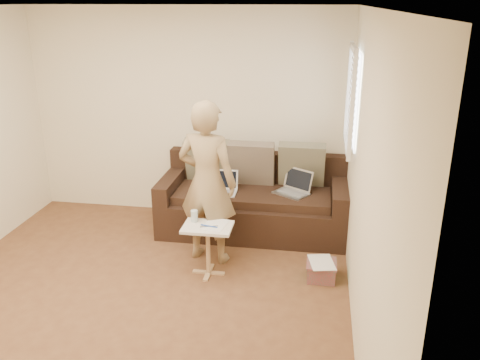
{
  "coord_description": "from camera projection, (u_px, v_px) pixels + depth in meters",
  "views": [
    {
      "loc": [
        1.61,
        -3.7,
        2.66
      ],
      "look_at": [
        0.8,
        1.4,
        0.78
      ],
      "focal_mm": 37.3,
      "sensor_mm": 36.0,
      "label": 1
    }
  ],
  "objects": [
    {
      "name": "floor",
      "position": [
        130.0,
        306.0,
        4.58
      ],
      "size": [
        4.5,
        4.5,
        0.0
      ],
      "primitive_type": "plane",
      "color": "brown",
      "rests_on": "ground"
    },
    {
      "name": "ceiling",
      "position": [
        104.0,
        8.0,
        3.69
      ],
      "size": [
        4.5,
        4.5,
        0.0
      ],
      "primitive_type": "plane",
      "rotation": [
        3.14,
        0.0,
        0.0
      ],
      "color": "white",
      "rests_on": "wall_back"
    },
    {
      "name": "wall_back",
      "position": [
        188.0,
        115.0,
        6.23
      ],
      "size": [
        4.0,
        0.0,
        4.0
      ],
      "primitive_type": "plane",
      "rotation": [
        1.57,
        0.0,
        0.0
      ],
      "color": "beige",
      "rests_on": "ground"
    },
    {
      "name": "wall_right",
      "position": [
        365.0,
        186.0,
        3.84
      ],
      "size": [
        0.0,
        4.5,
        4.5
      ],
      "primitive_type": "plane",
      "rotation": [
        1.57,
        0.0,
        -1.57
      ],
      "color": "beige",
      "rests_on": "ground"
    },
    {
      "name": "window_blinds",
      "position": [
        352.0,
        99.0,
        5.1
      ],
      "size": [
        0.12,
        0.88,
        1.08
      ],
      "primitive_type": null,
      "color": "white",
      "rests_on": "wall_right"
    },
    {
      "name": "sofa",
      "position": [
        253.0,
        198.0,
        5.95
      ],
      "size": [
        2.2,
        0.95,
        0.85
      ],
      "primitive_type": null,
      "color": "black",
      "rests_on": "ground"
    },
    {
      "name": "pillow_left",
      "position": [
        208.0,
        160.0,
        6.14
      ],
      "size": [
        0.55,
        0.29,
        0.57
      ],
      "primitive_type": null,
      "rotation": [
        0.28,
        0.0,
        0.0
      ],
      "color": "#66614B",
      "rests_on": "sofa"
    },
    {
      "name": "pillow_mid",
      "position": [
        251.0,
        164.0,
        6.01
      ],
      "size": [
        0.55,
        0.27,
        0.57
      ],
      "primitive_type": null,
      "rotation": [
        0.24,
        0.0,
        0.0
      ],
      "color": "brown",
      "rests_on": "sofa"
    },
    {
      "name": "pillow_right",
      "position": [
        302.0,
        165.0,
        5.97
      ],
      "size": [
        0.55,
        0.28,
        0.57
      ],
      "primitive_type": null,
      "rotation": [
        0.26,
        0.0,
        0.0
      ],
      "color": "#66614B",
      "rests_on": "sofa"
    },
    {
      "name": "laptop_silver",
      "position": [
        291.0,
        194.0,
        5.81
      ],
      "size": [
        0.47,
        0.44,
        0.25
      ],
      "primitive_type": null,
      "rotation": [
        0.0,
        0.0,
        -0.58
      ],
      "color": "#B7BABC",
      "rests_on": "sofa"
    },
    {
      "name": "laptop_white",
      "position": [
        221.0,
        193.0,
        5.83
      ],
      "size": [
        0.35,
        0.26,
        0.25
      ],
      "primitive_type": null,
      "rotation": [
        0.0,
        0.0,
        0.01
      ],
      "color": "white",
      "rests_on": "sofa"
    },
    {
      "name": "person",
      "position": [
        207.0,
        183.0,
        5.15
      ],
      "size": [
        0.71,
        0.55,
        1.75
      ],
      "primitive_type": "imported",
      "rotation": [
        0.0,
        0.0,
        2.94
      ],
      "color": "#907E4E",
      "rests_on": "ground"
    },
    {
      "name": "side_table",
      "position": [
        208.0,
        250.0,
        5.04
      ],
      "size": [
        0.49,
        0.34,
        0.54
      ],
      "primitive_type": null,
      "color": "silver",
      "rests_on": "ground"
    },
    {
      "name": "drinking_glass",
      "position": [
        194.0,
        216.0,
        5.03
      ],
      "size": [
        0.07,
        0.07,
        0.12
      ],
      "primitive_type": null,
      "color": "silver",
      "rests_on": "side_table"
    },
    {
      "name": "scissors",
      "position": [
        209.0,
        226.0,
        4.92
      ],
      "size": [
        0.2,
        0.15,
        0.02
      ],
      "primitive_type": null,
      "rotation": [
        0.0,
        0.0,
        -0.31
      ],
      "color": "silver",
      "rests_on": "side_table"
    },
    {
      "name": "paper_on_table",
      "position": [
        215.0,
        225.0,
        4.97
      ],
      "size": [
        0.25,
        0.33,
        0.0
      ],
      "primitive_type": null,
      "rotation": [
        0.0,
        0.0,
        -0.14
      ],
      "color": "white",
      "rests_on": "side_table"
    },
    {
      "name": "striped_box",
      "position": [
        321.0,
        270.0,
        5.01
      ],
      "size": [
        0.3,
        0.3,
        0.19
      ],
      "primitive_type": null,
      "color": "red",
      "rests_on": "ground"
    }
  ]
}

